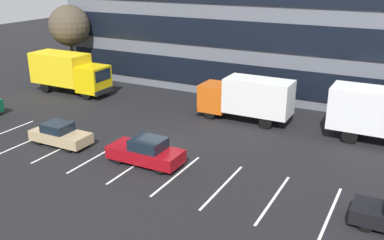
{
  "coord_description": "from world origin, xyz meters",
  "views": [
    {
      "loc": [
        13.81,
        -22.04,
        11.13
      ],
      "look_at": [
        1.09,
        1.98,
        1.4
      ],
      "focal_mm": 40.85,
      "sensor_mm": 36.0,
      "label": 1
    }
  ],
  "objects": [
    {
      "name": "bare_tree",
      "position": [
        -17.0,
        10.55,
        5.45
      ],
      "size": [
        3.98,
        3.98,
        7.45
      ],
      "color": "#473323",
      "rests_on": "ground_plane"
    },
    {
      "name": "ground_plane",
      "position": [
        0.0,
        0.0,
        0.0
      ],
      "size": [
        120.0,
        120.0,
        0.0
      ],
      "primitive_type": "plane",
      "color": "black"
    },
    {
      "name": "box_truck_yellow_all",
      "position": [
        -14.11,
        6.87,
        2.0
      ],
      "size": [
        7.67,
        2.54,
        3.56
      ],
      "color": "yellow",
      "rests_on": "ground_plane"
    },
    {
      "name": "lot_markings",
      "position": [
        0.0,
        -3.08,
        0.0
      ],
      "size": [
        22.54,
        5.4,
        0.01
      ],
      "color": "silver",
      "rests_on": "ground_plane"
    },
    {
      "name": "sedan_tan",
      "position": [
        -6.11,
        -2.75,
        0.69
      ],
      "size": [
        4.07,
        1.7,
        1.46
      ],
      "color": "tan",
      "rests_on": "ground_plane"
    },
    {
      "name": "box_truck_orange",
      "position": [
        2.9,
        7.27,
        1.84
      ],
      "size": [
        7.06,
        2.34,
        3.27
      ],
      "color": "#D85914",
      "rests_on": "ground_plane"
    },
    {
      "name": "sedan_maroon",
      "position": [
        0.47,
        -2.59,
        0.76
      ],
      "size": [
        4.48,
        1.88,
        1.6
      ],
      "color": "maroon",
      "rests_on": "ground_plane"
    }
  ]
}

